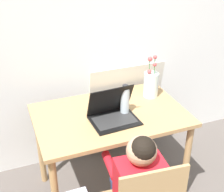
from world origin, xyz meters
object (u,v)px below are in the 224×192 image
Objects in this scene: person_seated at (136,181)px; laptop at (113,112)px; water_bottle at (125,100)px; flower_vase at (151,84)px.

person_seated is 0.53m from laptop.
flower_vase is at bearing 29.73° from water_bottle.
flower_vase reaches higher than water_bottle.
water_bottle reaches higher than person_seated.
laptop reaches higher than person_seated.
laptop is 1.47× the size of water_bottle.
water_bottle is at bearing -150.27° from flower_vase.
flower_vase reaches higher than laptop.
laptop is at bearing -158.87° from water_bottle.
laptop reaches higher than water_bottle.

